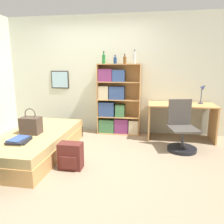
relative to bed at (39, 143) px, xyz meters
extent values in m
plane|color=gray|center=(0.70, -0.02, -0.19)|extent=(14.00, 14.00, 0.00)
cube|color=beige|center=(0.70, 1.58, 1.11)|extent=(10.00, 0.06, 2.60)
cube|color=black|center=(-0.20, 1.54, 1.00)|extent=(0.42, 0.02, 0.40)
cube|color=#99C1D6|center=(-0.20, 1.53, 1.00)|extent=(0.38, 0.01, 0.36)
cube|color=tan|center=(0.00, -0.02, -0.07)|extent=(0.96, 2.09, 0.24)
cube|color=tan|center=(0.00, -0.02, 0.12)|extent=(0.93, 2.06, 0.14)
cube|color=tan|center=(0.00, 1.01, 0.00)|extent=(0.96, 0.04, 0.38)
cube|color=#47382D|center=(-0.08, -0.06, 0.33)|extent=(0.32, 0.22, 0.28)
torus|color=#47382D|center=(-0.08, -0.06, 0.53)|extent=(0.19, 0.02, 0.19)
cube|color=beige|center=(-0.06, -0.48, 0.20)|extent=(0.28, 0.34, 0.01)
cube|color=#232328|center=(-0.04, -0.48, 0.21)|extent=(0.33, 0.34, 0.02)
cube|color=#232328|center=(-0.05, -0.48, 0.23)|extent=(0.28, 0.37, 0.02)
cube|color=#334C84|center=(-0.06, -0.48, 0.25)|extent=(0.23, 0.32, 0.02)
cube|color=tan|center=(0.76, 1.39, 0.59)|extent=(0.02, 0.28, 1.55)
cube|color=tan|center=(1.68, 1.39, 0.59)|extent=(0.02, 0.28, 1.55)
cube|color=tan|center=(1.22, 1.53, 0.59)|extent=(0.94, 0.01, 1.55)
cube|color=tan|center=(1.22, 1.39, -0.18)|extent=(0.90, 0.28, 0.02)
cube|color=tan|center=(1.22, 1.39, 0.20)|extent=(0.90, 0.28, 0.02)
cube|color=tan|center=(1.22, 1.39, 0.59)|extent=(0.90, 0.28, 0.02)
cube|color=tan|center=(1.22, 1.39, 0.97)|extent=(0.90, 0.28, 0.02)
cube|color=tan|center=(1.22, 1.39, 1.35)|extent=(0.90, 0.28, 0.02)
cube|color=#427A4C|center=(0.95, 1.38, -0.02)|extent=(0.34, 0.21, 0.30)
cube|color=#7A336B|center=(1.29, 1.38, -0.01)|extent=(0.30, 0.21, 0.33)
cube|color=beige|center=(1.56, 1.38, -0.02)|extent=(0.21, 0.21, 0.30)
cube|color=#334C84|center=(0.95, 1.38, 0.37)|extent=(0.34, 0.21, 0.32)
cube|color=#427A4C|center=(1.25, 1.38, 0.34)|extent=(0.20, 0.21, 0.27)
cube|color=beige|center=(0.89, 1.38, 0.74)|extent=(0.22, 0.21, 0.29)
cube|color=#334C84|center=(1.18, 1.38, 0.74)|extent=(0.33, 0.21, 0.28)
cube|color=#7A336B|center=(0.93, 1.38, 1.12)|extent=(0.30, 0.21, 0.27)
cube|color=#334C84|center=(1.22, 1.38, 1.11)|extent=(0.26, 0.21, 0.25)
cylinder|color=#1E6B2D|center=(0.88, 1.42, 1.45)|extent=(0.07, 0.07, 0.19)
cylinder|color=#1E6B2D|center=(0.88, 1.42, 1.58)|extent=(0.03, 0.03, 0.06)
cylinder|color=#232328|center=(0.88, 1.42, 1.62)|extent=(0.03, 0.03, 0.02)
cylinder|color=navy|center=(1.13, 1.43, 1.43)|extent=(0.07, 0.07, 0.13)
cylinder|color=navy|center=(1.13, 1.43, 1.51)|extent=(0.03, 0.03, 0.04)
cylinder|color=#232328|center=(1.13, 1.43, 1.54)|extent=(0.03, 0.03, 0.02)
cylinder|color=brown|center=(1.34, 1.37, 1.43)|extent=(0.07, 0.07, 0.14)
cylinder|color=brown|center=(1.34, 1.37, 1.53)|extent=(0.03, 0.03, 0.04)
cylinder|color=#232328|center=(1.34, 1.37, 1.56)|extent=(0.03, 0.03, 0.02)
cylinder|color=#B7BCC1|center=(1.55, 1.39, 1.46)|extent=(0.07, 0.07, 0.20)
cylinder|color=#B7BCC1|center=(1.55, 1.39, 1.59)|extent=(0.03, 0.03, 0.06)
cylinder|color=#232328|center=(1.55, 1.39, 1.64)|extent=(0.03, 0.03, 0.02)
cube|color=tan|center=(2.54, 1.22, 0.55)|extent=(1.33, 0.63, 0.02)
cube|color=tan|center=(1.89, 1.22, 0.17)|extent=(0.03, 0.59, 0.72)
cube|color=tan|center=(3.18, 1.22, 0.17)|extent=(0.03, 0.59, 0.72)
cylinder|color=navy|center=(2.93, 1.34, 0.57)|extent=(0.10, 0.10, 0.02)
cylinder|color=navy|center=(2.93, 1.34, 0.73)|extent=(0.02, 0.02, 0.30)
cone|color=navy|center=(2.96, 1.34, 0.90)|extent=(0.13, 0.09, 0.13)
cylinder|color=black|center=(2.49, 0.55, -0.16)|extent=(0.52, 0.52, 0.06)
cylinder|color=#333338|center=(2.49, 0.55, 0.01)|extent=(0.05, 0.05, 0.40)
cube|color=#47423D|center=(2.49, 0.55, 0.22)|extent=(0.56, 0.56, 0.03)
cube|color=#47423D|center=(2.44, 0.76, 0.48)|extent=(0.42, 0.13, 0.48)
cube|color=#56231E|center=(0.75, -0.44, 0.01)|extent=(0.35, 0.21, 0.40)
cube|color=#56231E|center=(0.75, -0.56, -0.05)|extent=(0.24, 0.03, 0.18)
camera|label=1|loc=(1.86, -3.34, 1.33)|focal=35.00mm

